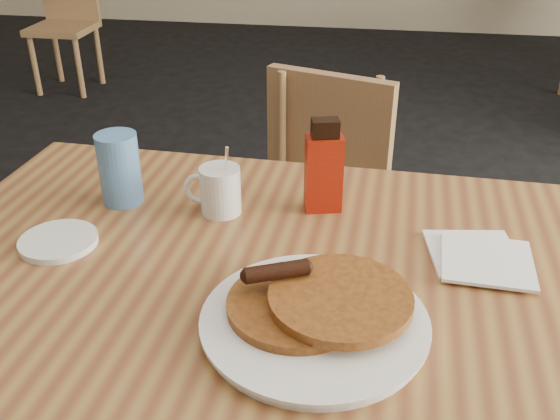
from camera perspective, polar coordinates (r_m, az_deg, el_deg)
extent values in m
cube|color=olive|center=(1.01, 1.01, -7.24)|extent=(1.33, 0.91, 0.04)
cube|color=#9A6C48|center=(1.02, 1.00, -7.92)|extent=(1.37, 0.95, 0.02)
cube|color=#9A6C48|center=(1.75, 3.57, -2.85)|extent=(0.47, 0.47, 0.04)
cube|color=#9A6C48|center=(1.80, 4.40, 6.04)|extent=(0.37, 0.16, 0.41)
cylinder|color=#9A6C48|center=(1.77, -2.16, -10.76)|extent=(0.04, 0.04, 0.38)
cylinder|color=#9A6C48|center=(1.99, 8.25, -6.05)|extent=(0.04, 0.04, 0.38)
cube|color=#9A6C48|center=(4.38, -19.28, 15.40)|extent=(0.38, 0.38, 0.04)
cylinder|color=#9A6C48|center=(4.38, -21.51, 12.15)|extent=(0.04, 0.04, 0.38)
cylinder|color=#9A6C48|center=(4.50, -16.21, 13.41)|extent=(0.04, 0.04, 0.38)
cylinder|color=white|center=(0.90, 3.15, -10.29)|extent=(0.31, 0.31, 0.02)
cylinder|color=white|center=(0.89, 3.17, -9.94)|extent=(0.32, 0.32, 0.01)
cylinder|color=brown|center=(0.90, 1.53, -8.64)|extent=(0.20, 0.20, 0.01)
cylinder|color=brown|center=(0.89, 5.54, -8.02)|extent=(0.21, 0.21, 0.01)
cylinder|color=black|center=(0.91, -0.30, -5.62)|extent=(0.10, 0.06, 0.02)
cylinder|color=white|center=(1.16, -5.46, 1.80)|extent=(0.08, 0.08, 0.09)
torus|color=white|center=(1.17, -7.34, 1.94)|extent=(0.06, 0.01, 0.06)
cylinder|color=black|center=(1.15, -5.55, 3.49)|extent=(0.07, 0.07, 0.01)
cylinder|color=silver|center=(1.15, -5.01, 3.17)|extent=(0.03, 0.04, 0.13)
cube|color=maroon|center=(1.16, 4.00, 3.34)|extent=(0.08, 0.06, 0.15)
cube|color=black|center=(1.12, 4.16, 7.47)|extent=(0.06, 0.04, 0.03)
cube|color=white|center=(1.10, 17.27, -3.85)|extent=(0.17, 0.17, 0.01)
cube|color=white|center=(1.08, 18.41, -4.43)|extent=(0.15, 0.15, 0.01)
cylinder|color=#5082BC|center=(1.23, -14.46, 3.69)|extent=(0.10, 0.10, 0.14)
cylinder|color=white|center=(1.14, -19.60, -2.70)|extent=(0.17, 0.17, 0.01)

